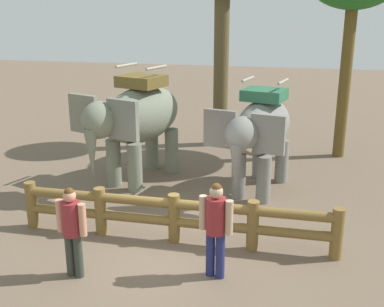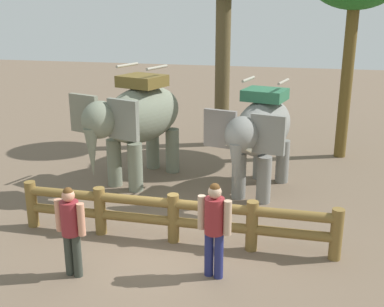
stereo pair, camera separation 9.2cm
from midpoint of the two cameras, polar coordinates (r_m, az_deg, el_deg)
name	(u,v)px [view 1 (the left image)]	position (r m, az deg, el deg)	size (l,w,h in m)	color
ground_plane	(172,245)	(10.01, -2.66, -10.87)	(60.00, 60.00, 0.00)	brown
log_fence	(174,215)	(9.89, -2.43, -7.31)	(6.71, 0.24, 1.05)	brown
elephant_near_left	(137,118)	(13.00, -6.76, 4.19)	(2.62, 3.82, 3.20)	slate
elephant_center	(260,131)	(12.25, 7.92, 2.67)	(2.21, 3.52, 2.95)	gray
tourist_woman_in_black	(72,226)	(8.80, -14.44, -8.38)	(0.60, 0.38, 1.72)	#333930
tourist_man_in_blue	(216,224)	(8.50, 2.54, -8.37)	(0.62, 0.42, 1.81)	navy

